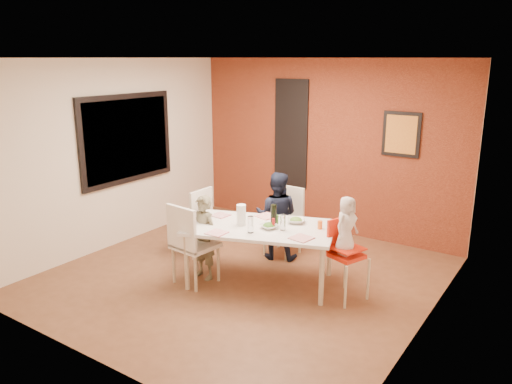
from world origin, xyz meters
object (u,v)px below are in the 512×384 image
Objects in this scene: child_near at (204,237)px; child_far at (277,216)px; dining_table at (260,231)px; wine_bottle at (274,216)px; chair_near at (190,241)px; toddler at (346,225)px; chair_far at (286,217)px; high_chair at (344,251)px; chair_left at (195,218)px; paper_towel_roll at (241,215)px.

child_far is (0.41, 1.07, 0.07)m from child_near.
wine_bottle is at bearing 29.62° from dining_table.
chair_near is 1.53× the size of toddler.
chair_far reaches higher than high_chair.
chair_near reaches higher than dining_table.
child_far reaches higher than child_near.
child_far reaches higher than chair_near.
toddler is at bearing -105.62° from high_chair.
dining_table is 1.29m from chair_left.
high_chair is 3.45× the size of wine_bottle.
chair_far is 3.73× the size of paper_towel_roll.
child_near is 0.94m from wine_bottle.
child_far reaches higher than paper_towel_roll.
high_chair is 1.39m from child_far.
child_far is 0.85m from wine_bottle.
dining_table is 2.98× the size of toddler.
wine_bottle is (-0.87, -0.13, 0.31)m from high_chair.
high_chair is 1.29m from paper_towel_roll.
chair_left is (-1.26, 0.25, -0.13)m from dining_table.
child_near reaches higher than paper_towel_roll.
dining_table is 2.09× the size of chair_far.
chair_near is at bearing 36.54° from chair_left.
chair_near is 1.09× the size of high_chair.
chair_left is at bearing 146.82° from child_near.
child_far is at bearing 118.83° from wine_bottle.
paper_towel_roll is (0.04, -1.13, 0.33)m from chair_far.
chair_far is 1.37m from child_near.
high_chair is at bearing 11.67° from dining_table.
paper_towel_roll reaches higher than dining_table.
high_chair is 0.77× the size of child_far.
high_chair is at bearing 134.22° from child_far.
toddler is at bearing -31.25° from chair_far.
chair_far is 1.57m from toddler.
paper_towel_roll is at bearing 71.23° from chair_left.
dining_table is at bearing -74.32° from chair_far.
chair_near is 0.84× the size of child_far.
high_chair is (1.68, 0.74, -0.01)m from chair_near.
child_far is at bearing 85.75° from high_chair.
wine_bottle is (0.39, -0.95, 0.34)m from chair_far.
dining_table is at bearing 122.06° from high_chair.
wine_bottle is (-0.89, -0.12, -0.01)m from toddler.
chair_left is at bearing 101.71° from toddler.
paper_towel_roll is at bearing -153.61° from wine_bottle.
toddler reaches higher than dining_table.
child_far is 0.92m from paper_towel_roll.
dining_table is at bearing 31.50° from child_near.
toddler is (2.28, -0.06, 0.35)m from chair_left.
paper_towel_roll reaches higher than chair_left.
chair_left is 1.44× the size of toddler.
chair_far is at bearing 77.18° from high_chair.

